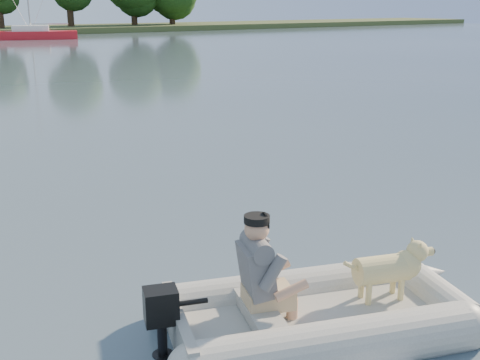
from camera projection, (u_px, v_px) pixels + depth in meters
water at (321, 292)px, 6.52m from camera, size 160.00×160.00×0.00m
dinghy at (327, 277)px, 5.61m from camera, size 5.46×4.82×1.30m
man at (258, 266)px, 5.43m from camera, size 0.83×0.77×1.01m
dog at (382, 274)px, 5.84m from camera, size 0.93×0.57×0.58m
outboard_motor at (162, 326)px, 5.28m from camera, size 0.45×0.38×0.74m
sailboat at (35, 34)px, 52.09m from camera, size 7.16×4.16×9.43m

